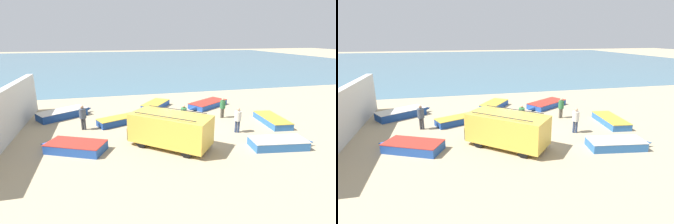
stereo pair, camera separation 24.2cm
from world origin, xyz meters
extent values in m
plane|color=tan|center=(0.00, 0.00, 0.00)|extent=(200.00, 200.00, 0.00)
cube|color=#477084|center=(0.00, 52.00, 0.00)|extent=(120.00, 80.00, 0.01)
cube|color=silver|center=(-11.05, 1.00, 1.62)|extent=(0.50, 14.30, 3.23)
cube|color=gold|center=(-1.20, -2.51, 1.14)|extent=(4.97, 4.72, 1.72)
cube|color=black|center=(-3.02, -0.93, 0.67)|extent=(1.37, 1.55, 0.77)
cube|color=#1E232D|center=(-2.96, -0.98, 1.64)|extent=(1.28, 1.46, 0.55)
cylinder|color=black|center=(-2.93, -2.26, 0.33)|extent=(0.64, 0.60, 0.66)
cylinder|color=black|center=(-1.69, -0.84, 0.33)|extent=(0.64, 0.60, 0.66)
cylinder|color=black|center=(-0.71, -4.19, 0.33)|extent=(0.64, 0.60, 0.66)
cylinder|color=black|center=(0.52, -2.77, 0.33)|extent=(0.64, 0.60, 0.66)
cylinder|color=black|center=(-1.75, -3.14, 2.12)|extent=(2.96, 2.58, 0.05)
cylinder|color=black|center=(-0.66, -1.88, 2.12)|extent=(2.96, 2.58, 0.05)
cube|color=navy|center=(-3.54, 2.64, 0.25)|extent=(4.19, 2.74, 0.49)
cone|color=navy|center=(-1.28, 3.63, 0.25)|extent=(1.00, 0.79, 0.47)
cube|color=gold|center=(-3.54, 2.64, 0.43)|extent=(0.63, 1.11, 0.05)
cube|color=gold|center=(-3.54, 2.64, 0.51)|extent=(4.23, 2.77, 0.04)
cube|color=#2D66AD|center=(7.36, -0.20, 0.23)|extent=(1.81, 3.63, 0.46)
cone|color=#2D66AD|center=(7.61, 1.92, 0.23)|extent=(0.53, 0.81, 0.44)
cube|color=gold|center=(7.36, -0.20, 0.40)|extent=(1.32, 0.35, 0.05)
cube|color=gold|center=(7.36, -0.20, 0.48)|extent=(1.83, 3.67, 0.04)
cube|color=#234CA3|center=(4.50, 5.55, 0.23)|extent=(4.18, 3.46, 0.45)
cone|color=#234CA3|center=(2.48, 4.30, 0.23)|extent=(0.95, 0.82, 0.43)
cube|color=#B22D23|center=(4.50, 5.55, 0.39)|extent=(0.97, 1.41, 0.05)
cube|color=#B22D23|center=(4.50, 5.55, 0.47)|extent=(4.23, 3.49, 0.04)
cube|color=#2D66AD|center=(4.99, -4.21, 0.25)|extent=(3.39, 1.90, 0.50)
cone|color=#2D66AD|center=(6.94, -4.48, 0.25)|extent=(0.77, 0.57, 0.47)
cube|color=silver|center=(4.99, -4.21, 0.43)|extent=(0.39, 1.36, 0.05)
cube|color=silver|center=(4.99, -4.21, 0.52)|extent=(3.42, 1.92, 0.04)
cube|color=#234CA3|center=(-0.35, 6.37, 0.23)|extent=(3.05, 3.37, 0.47)
cone|color=#234CA3|center=(-1.48, 4.85, 0.23)|extent=(0.76, 0.81, 0.44)
cube|color=gold|center=(-0.35, 6.37, 0.40)|extent=(1.22, 0.98, 0.05)
cube|color=gold|center=(-0.35, 6.37, 0.49)|extent=(3.08, 3.41, 0.04)
cube|color=navy|center=(-8.32, 5.10, 0.30)|extent=(3.94, 3.26, 0.60)
cone|color=navy|center=(-6.41, 6.30, 0.30)|extent=(0.99, 0.91, 0.57)
cube|color=silver|center=(-8.32, 5.10, 0.53)|extent=(0.92, 1.31, 0.05)
cube|color=silver|center=(-8.32, 5.10, 0.62)|extent=(3.98, 3.30, 0.04)
cube|color=#234CA3|center=(-6.66, -1.92, 0.26)|extent=(3.61, 2.77, 0.52)
cone|color=#234CA3|center=(-8.46, -1.08, 0.26)|extent=(0.86, 0.75, 0.49)
cube|color=#B22D23|center=(-6.66, -1.92, 0.45)|extent=(0.78, 1.38, 0.05)
cube|color=#B22D23|center=(-6.66, -1.92, 0.54)|extent=(3.64, 2.80, 0.04)
cylinder|color=navy|center=(3.77, -1.28, 0.43)|extent=(0.16, 0.16, 0.85)
cylinder|color=navy|center=(3.93, -1.36, 0.43)|extent=(0.16, 0.16, 0.85)
cylinder|color=silver|center=(3.85, -1.32, 1.19)|extent=(0.46, 0.46, 0.67)
sphere|color=tan|center=(3.85, -1.32, 1.64)|extent=(0.23, 0.23, 0.23)
cylinder|color=#38383D|center=(-6.38, 1.72, 0.43)|extent=(0.16, 0.16, 0.86)
cylinder|color=#38383D|center=(-6.55, 1.78, 0.43)|extent=(0.16, 0.16, 0.86)
cylinder|color=#424C5B|center=(-6.46, 1.75, 1.21)|extent=(0.47, 0.47, 0.68)
sphere|color=tan|center=(-6.46, 1.75, 1.66)|extent=(0.23, 0.23, 0.23)
cylinder|color=#38383D|center=(0.69, 0.77, 0.40)|extent=(0.15, 0.15, 0.79)
cylinder|color=#38383D|center=(0.54, 0.70, 0.40)|extent=(0.15, 0.15, 0.79)
cylinder|color=#2D6B3D|center=(0.62, 0.73, 1.11)|extent=(0.43, 0.43, 0.63)
sphere|color=tan|center=(0.62, 0.73, 1.53)|extent=(0.21, 0.21, 0.21)
cylinder|color=#5B564C|center=(4.20, 2.00, 0.40)|extent=(0.15, 0.15, 0.80)
cylinder|color=#5B564C|center=(4.37, 1.99, 0.40)|extent=(0.15, 0.15, 0.80)
cylinder|color=#2D6B3D|center=(4.28, 1.99, 1.12)|extent=(0.44, 0.44, 0.64)
sphere|color=tan|center=(4.28, 1.99, 1.55)|extent=(0.22, 0.22, 0.22)
camera|label=1|loc=(-4.83, -16.68, 6.48)|focal=28.00mm
camera|label=2|loc=(-4.59, -16.73, 6.48)|focal=28.00mm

